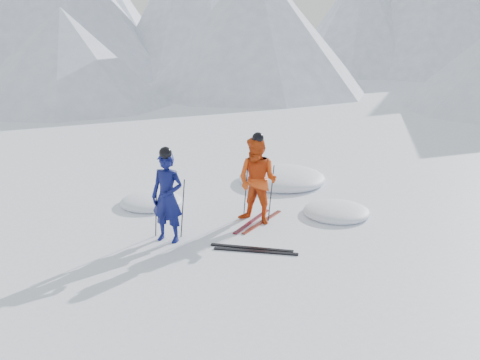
# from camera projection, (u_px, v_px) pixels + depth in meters

# --- Properties ---
(ground) EXTENTS (160.00, 160.00, 0.00)m
(ground) POSITION_uv_depth(u_px,v_px,m) (298.00, 239.00, 10.76)
(ground) COLOR white
(ground) RESTS_ON ground
(skier_blue) EXTENTS (0.78, 0.59, 1.91)m
(skier_blue) POSITION_uv_depth(u_px,v_px,m) (167.00, 197.00, 10.42)
(skier_blue) COLOR #0D1250
(skier_blue) RESTS_ON ground
(skier_red) EXTENTS (1.18, 1.06, 1.99)m
(skier_red) POSITION_uv_depth(u_px,v_px,m) (258.00, 181.00, 11.41)
(skier_red) COLOR #D34410
(skier_red) RESTS_ON ground
(pole_blue_left) EXTENTS (0.13, 0.09, 1.27)m
(pole_blue_left) POSITION_uv_depth(u_px,v_px,m) (156.00, 209.00, 10.69)
(pole_blue_left) COLOR black
(pole_blue_left) RESTS_ON ground
(pole_blue_right) EXTENTS (0.13, 0.08, 1.27)m
(pole_blue_right) POSITION_uv_depth(u_px,v_px,m) (183.00, 208.00, 10.71)
(pole_blue_right) COLOR black
(pole_blue_right) RESTS_ON ground
(pole_red_left) EXTENTS (0.13, 0.10, 1.33)m
(pole_red_left) POSITION_uv_depth(u_px,v_px,m) (246.00, 191.00, 11.79)
(pole_red_left) COLOR black
(pole_red_left) RESTS_ON ground
(pole_red_right) EXTENTS (0.13, 0.09, 1.33)m
(pole_red_right) POSITION_uv_depth(u_px,v_px,m) (271.00, 193.00, 11.61)
(pole_red_right) COLOR black
(pole_red_right) RESTS_ON ground
(ski_worn_left) EXTENTS (0.65, 1.63, 0.03)m
(ski_worn_left) POSITION_uv_depth(u_px,v_px,m) (252.00, 221.00, 11.71)
(ski_worn_left) COLOR black
(ski_worn_left) RESTS_ON ground
(ski_worn_right) EXTENTS (0.76, 1.59, 0.03)m
(ski_worn_right) POSITION_uv_depth(u_px,v_px,m) (262.00, 222.00, 11.68)
(ski_worn_right) COLOR black
(ski_worn_right) RESTS_ON ground
(ski_loose_a) EXTENTS (1.70, 0.21, 0.03)m
(ski_loose_a) POSITION_uv_depth(u_px,v_px,m) (252.00, 248.00, 10.28)
(ski_loose_a) COLOR black
(ski_loose_a) RESTS_ON ground
(ski_loose_b) EXTENTS (1.70, 0.15, 0.03)m
(ski_loose_b) POSITION_uv_depth(u_px,v_px,m) (256.00, 251.00, 10.12)
(ski_loose_b) COLOR black
(ski_loose_b) RESTS_ON ground
(snow_lumps) EXTENTS (6.20, 4.57, 0.55)m
(snow_lumps) POSITION_uv_depth(u_px,v_px,m) (270.00, 190.00, 14.03)
(snow_lumps) COLOR white
(snow_lumps) RESTS_ON ground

